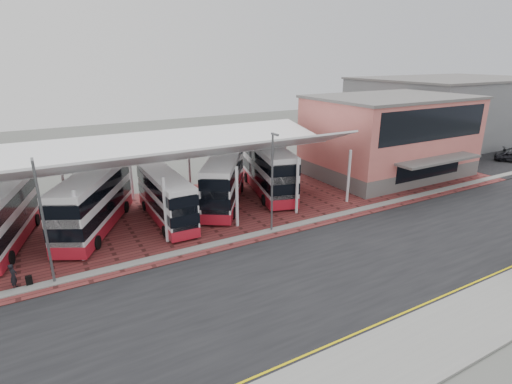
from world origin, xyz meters
TOP-DOWN VIEW (x-y plane):
  - ground at (0.00, 0.00)m, footprint 140.00×140.00m
  - road at (0.00, -1.00)m, footprint 120.00×14.00m
  - forecourt at (2.00, 13.00)m, footprint 72.00×16.00m
  - sidewalk at (0.00, -9.00)m, footprint 120.00×4.00m
  - north_kerb at (0.00, 6.20)m, footprint 120.00×0.80m
  - yellow_line_near at (0.00, -7.00)m, footprint 120.00×0.12m
  - yellow_line_far at (0.00, -6.70)m, footprint 120.00×0.12m
  - canopy at (-6.00, 13.94)m, footprint 37.00×11.63m
  - terminal at (23.00, 13.92)m, footprint 18.40×14.40m
  - warehouse at (48.00, 24.00)m, footprint 30.50×20.50m
  - lamp_west at (-14.00, 6.27)m, footprint 0.16×0.90m
  - lamp_east at (2.00, 6.27)m, footprint 0.16×0.90m
  - bus_1 at (-16.65, 13.87)m, footprint 5.19×11.04m
  - bus_2 at (-10.31, 13.59)m, footprint 7.75×11.31m
  - bus_3 at (-4.72, 12.59)m, footprint 2.62×10.06m
  - bus_4 at (1.32, 13.78)m, footprint 8.31×10.87m
  - bus_5 at (6.75, 14.88)m, footprint 5.87×12.32m
  - pedestrian at (-16.12, 6.72)m, footprint 0.52×0.67m
  - suitcase at (-15.36, 6.64)m, footprint 0.37×0.27m
  - carpark_car_a at (41.73, 9.55)m, footprint 3.61×4.02m

SIDE VIEW (x-z plane):
  - ground at x=0.00m, z-range 0.00..0.00m
  - road at x=0.00m, z-range 0.00..0.02m
  - yellow_line_near at x=0.00m, z-range 0.02..0.03m
  - yellow_line_far at x=0.00m, z-range 0.02..0.03m
  - forecourt at x=2.00m, z-range 0.00..0.06m
  - sidewalk at x=0.00m, z-range 0.00..0.14m
  - north_kerb at x=0.00m, z-range 0.00..0.14m
  - suitcase at x=-15.36m, z-range 0.06..0.70m
  - carpark_car_a at x=41.73m, z-range 0.08..1.40m
  - pedestrian at x=-16.12m, z-range 0.06..1.69m
  - bus_3 at x=-4.72m, z-range 0.05..4.18m
  - bus_1 at x=-16.65m, z-range 0.05..4.48m
  - bus_4 at x=1.32m, z-range 0.05..4.69m
  - bus_2 at x=-10.31m, z-range 0.04..4.76m
  - bus_5 at x=6.75m, z-range 0.04..5.00m
  - lamp_west at x=-14.00m, z-range 0.32..8.40m
  - lamp_east at x=2.00m, z-range 0.32..8.40m
  - terminal at x=23.00m, z-range 0.03..9.28m
  - warehouse at x=48.00m, z-range 0.03..10.28m
  - canopy at x=-6.00m, z-range 2.26..9.33m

